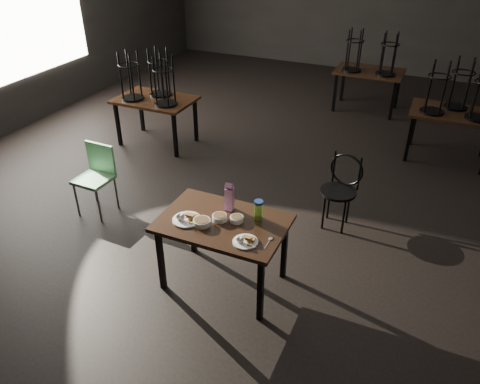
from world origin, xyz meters
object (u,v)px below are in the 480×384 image
at_px(juice_carton, 229,197).
at_px(bentwood_chair, 341,185).
at_px(main_table, 223,228).
at_px(school_chair, 97,173).
at_px(water_bottle, 258,210).

bearing_deg(juice_carton, bentwood_chair, 57.52).
distance_m(main_table, bentwood_chair, 1.71).
bearing_deg(bentwood_chair, school_chair, -151.79).
relative_size(water_bottle, bentwood_chair, 0.22).
xyz_separation_m(main_table, bentwood_chair, (0.79, 1.50, -0.15)).
bearing_deg(bentwood_chair, juice_carton, -112.31).
relative_size(water_bottle, school_chair, 0.22).
bearing_deg(water_bottle, main_table, -148.04).
bearing_deg(water_bottle, juice_carton, 173.67).
xyz_separation_m(water_bottle, school_chair, (-2.28, 0.42, -0.33)).
relative_size(bentwood_chair, school_chair, 1.02).
height_order(bentwood_chair, school_chair, bentwood_chair).
bearing_deg(main_table, bentwood_chair, 62.25).
bearing_deg(juice_carton, school_chair, 168.95).
distance_m(main_table, school_chair, 2.09).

